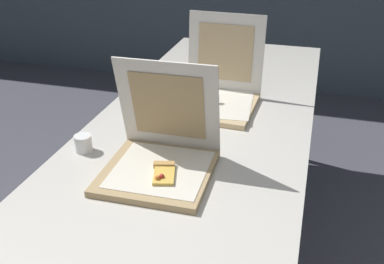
% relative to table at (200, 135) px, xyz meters
% --- Properties ---
extents(table, '(0.86, 2.41, 0.74)m').
position_rel_table_xyz_m(table, '(0.00, 0.00, 0.00)').
color(table, beige).
rests_on(table, ground).
extents(pizza_box_front, '(0.35, 0.35, 0.36)m').
position_rel_table_xyz_m(pizza_box_front, '(-0.03, -0.37, 0.10)').
color(pizza_box_front, tan).
rests_on(pizza_box_front, table).
extents(pizza_box_middle, '(0.36, 0.39, 0.36)m').
position_rel_table_xyz_m(pizza_box_middle, '(0.02, 0.21, 0.10)').
color(pizza_box_middle, tan).
rests_on(pizza_box_middle, table).
extents(cup_white_near_left, '(0.06, 0.06, 0.06)m').
position_rel_table_xyz_m(cup_white_near_left, '(-0.34, -0.32, 0.08)').
color(cup_white_near_left, white).
rests_on(cup_white_near_left, table).
extents(cup_white_mid, '(0.06, 0.06, 0.06)m').
position_rel_table_xyz_m(cup_white_mid, '(-0.24, 0.02, 0.08)').
color(cup_white_mid, white).
rests_on(cup_white_mid, table).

